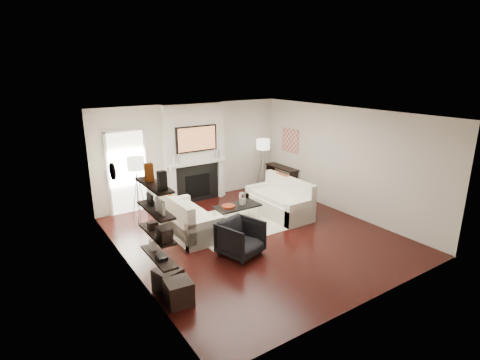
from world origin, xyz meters
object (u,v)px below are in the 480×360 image
lamp_left_shade (136,163)px  ottoman_near (168,280)px  armchair (241,237)px  loveseat_left_base (188,224)px  lamp_right_shade (263,144)px  coffee_table (237,206)px  loveseat_right_base (279,206)px

lamp_left_shade → ottoman_near: lamp_left_shade is taller
armchair → lamp_left_shade: size_ratio=1.94×
loveseat_left_base → ottoman_near: bearing=-124.3°
lamp_right_shade → armchair: bearing=-132.8°
coffee_table → armchair: size_ratio=1.42×
lamp_right_shade → ottoman_near: bearing=-142.9°
lamp_right_shade → ottoman_near: size_ratio=1.00×
loveseat_left_base → coffee_table: same height
armchair → ottoman_near: 1.78m
loveseat_left_base → loveseat_right_base: size_ratio=1.00×
loveseat_left_base → coffee_table: 1.30m
coffee_table → ottoman_near: bearing=-144.5°
loveseat_right_base → armchair: size_ratio=2.32×
armchair → lamp_right_shade: 4.25m
loveseat_left_base → armchair: (0.42, -1.50, 0.18)m
coffee_table → lamp_left_shade: 2.61m
loveseat_left_base → coffee_table: bearing=-2.7°
loveseat_left_base → lamp_right_shade: size_ratio=4.50×
loveseat_right_base → lamp_left_shade: bearing=153.7°
loveseat_left_base → armchair: 1.57m
loveseat_left_base → lamp_right_shade: 3.77m
loveseat_left_base → lamp_right_shade: (3.22, 1.51, 1.24)m
loveseat_left_base → armchair: armchair is taller
loveseat_right_base → armchair: bearing=-147.8°
coffee_table → armchair: 1.68m
coffee_table → lamp_right_shade: size_ratio=2.75×
loveseat_left_base → ottoman_near: loveseat_left_base is taller
lamp_left_shade → lamp_right_shade: same height
lamp_left_shade → ottoman_near: 3.49m
loveseat_right_base → coffee_table: same height
loveseat_right_base → ottoman_near: (-3.73, -1.66, -0.01)m
loveseat_right_base → lamp_right_shade: size_ratio=4.50×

